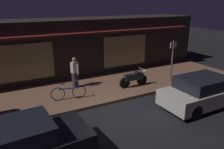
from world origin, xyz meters
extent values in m
plane|color=black|center=(0.00, 0.00, 0.00)|extent=(60.00, 60.00, 0.00)
cube|color=brown|center=(0.00, 3.00, 0.07)|extent=(18.00, 4.00, 0.15)
cube|color=black|center=(0.00, 6.40, 1.80)|extent=(18.00, 2.80, 3.60)
cube|color=olive|center=(-3.20, 4.98, 1.50)|extent=(3.20, 0.04, 2.00)
cube|color=olive|center=(3.20, 4.98, 1.50)|extent=(3.20, 0.04, 2.00)
cube|color=#591919|center=(0.00, 4.75, 2.85)|extent=(16.20, 0.50, 0.12)
cylinder|color=black|center=(1.43, 2.14, 0.45)|extent=(0.60, 0.14, 0.60)
cylinder|color=black|center=(2.53, 2.10, 0.45)|extent=(0.60, 0.14, 0.60)
cube|color=black|center=(1.98, 2.12, 0.73)|extent=(1.11, 0.32, 0.36)
ellipsoid|color=black|center=(2.13, 2.11, 0.93)|extent=(0.45, 0.26, 0.20)
sphere|color=#F9EDB7|center=(2.70, 2.09, 0.93)|extent=(0.18, 0.18, 0.18)
cylinder|color=gray|center=(2.50, 2.10, 1.10)|extent=(0.05, 0.55, 0.03)
torus|color=black|center=(-2.16, 2.27, 0.48)|extent=(0.66, 0.16, 0.66)
torus|color=black|center=(-1.18, 2.08, 0.48)|extent=(0.66, 0.16, 0.66)
cube|color=#1E478C|center=(-1.67, 2.17, 0.70)|extent=(0.89, 0.21, 0.06)
cube|color=brown|center=(-1.92, 2.22, 0.97)|extent=(0.21, 0.12, 0.06)
cylinder|color=#1E478C|center=(-1.26, 2.09, 1.05)|extent=(0.10, 0.42, 0.02)
cube|color=#28232D|center=(-0.86, 3.54, 0.57)|extent=(0.33, 0.29, 0.85)
cube|color=#B2AD9E|center=(-0.86, 3.54, 1.29)|extent=(0.43, 0.34, 0.58)
sphere|color=#8C6647|center=(-0.86, 3.54, 1.71)|extent=(0.22, 0.22, 0.22)
cylinder|color=#B2AD9E|center=(-0.77, 3.30, 1.22)|extent=(0.12, 0.12, 0.52)
cylinder|color=#B2AD9E|center=(-0.96, 3.78, 1.22)|extent=(0.12, 0.12, 0.52)
cylinder|color=#47474C|center=(4.34, 1.77, 1.35)|extent=(0.09, 0.09, 2.40)
cube|color=beige|center=(4.34, 1.77, 2.30)|extent=(0.44, 0.03, 0.30)
cylinder|color=black|center=(-2.96, -0.60, 0.32)|extent=(0.65, 0.25, 0.64)
cube|color=black|center=(-4.42, -1.46, 1.10)|extent=(2.28, 1.71, 0.64)
cylinder|color=black|center=(5.02, -0.34, 0.32)|extent=(0.64, 0.22, 0.64)
cylinder|color=black|center=(2.32, -0.32, 0.32)|extent=(0.64, 0.22, 0.64)
cylinder|color=black|center=(2.31, -1.88, 0.32)|extent=(0.64, 0.22, 0.64)
cube|color=#9E998E|center=(3.67, -1.11, 0.55)|extent=(4.11, 1.78, 0.68)
cube|color=black|center=(3.52, -1.11, 1.10)|extent=(2.21, 1.61, 0.64)
camera|label=1|loc=(-4.46, -7.32, 4.56)|focal=35.41mm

